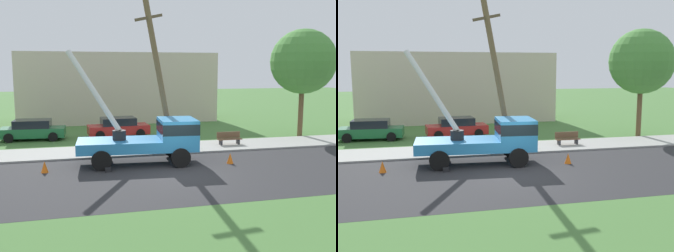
% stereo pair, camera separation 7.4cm
% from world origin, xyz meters
% --- Properties ---
extents(ground_plane, '(120.00, 120.00, 0.00)m').
position_xyz_m(ground_plane, '(0.00, 12.00, 0.00)').
color(ground_plane, '#477538').
extents(road_asphalt, '(80.00, 8.59, 0.01)m').
position_xyz_m(road_asphalt, '(0.00, 0.00, 0.00)').
color(road_asphalt, '#2B2B2D').
rests_on(road_asphalt, ground).
extents(sidewalk_strip, '(80.00, 3.36, 0.10)m').
position_xyz_m(sidewalk_strip, '(0.00, 5.98, 0.05)').
color(sidewalk_strip, '#9E9E99').
rests_on(sidewalk_strip, ground).
extents(utility_truck, '(6.74, 3.26, 5.98)m').
position_xyz_m(utility_truck, '(-0.63, 2.65, 1.41)').
color(utility_truck, '#2D84C6').
rests_on(utility_truck, ground).
extents(leaning_utility_pole, '(2.64, 1.44, 8.85)m').
position_xyz_m(leaning_utility_pole, '(0.11, 4.41, 4.55)').
color(leaning_utility_pole, brown).
rests_on(leaning_utility_pole, ground).
extents(traffic_cone_ahead, '(0.36, 0.36, 0.56)m').
position_xyz_m(traffic_cone_ahead, '(3.29, 1.51, 0.28)').
color(traffic_cone_ahead, orange).
rests_on(traffic_cone_ahead, ground).
extents(traffic_cone_behind, '(0.36, 0.36, 0.56)m').
position_xyz_m(traffic_cone_behind, '(-6.14, 1.95, 0.28)').
color(traffic_cone_behind, orange).
rests_on(traffic_cone_behind, ground).
extents(parked_sedan_green, '(4.51, 2.20, 1.42)m').
position_xyz_m(parked_sedan_green, '(-7.49, 11.32, 0.71)').
color(parked_sedan_green, '#1E6638').
rests_on(parked_sedan_green, ground).
extents(parked_sedan_red, '(4.50, 2.20, 1.42)m').
position_xyz_m(parked_sedan_red, '(-1.49, 11.16, 0.71)').
color(parked_sedan_red, '#B21E1E').
rests_on(parked_sedan_red, ground).
extents(park_bench, '(1.60, 0.45, 0.90)m').
position_xyz_m(park_bench, '(5.11, 6.04, 0.46)').
color(park_bench, brown).
rests_on(park_bench, ground).
extents(roadside_tree_near, '(4.67, 4.67, 7.81)m').
position_xyz_m(roadside_tree_near, '(11.61, 8.17, 5.46)').
color(roadside_tree_near, brown).
rests_on(roadside_tree_near, ground).
extents(lowrise_building_backdrop, '(18.00, 6.00, 6.40)m').
position_xyz_m(lowrise_building_backdrop, '(-0.40, 20.41, 3.20)').
color(lowrise_building_backdrop, beige).
rests_on(lowrise_building_backdrop, ground).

